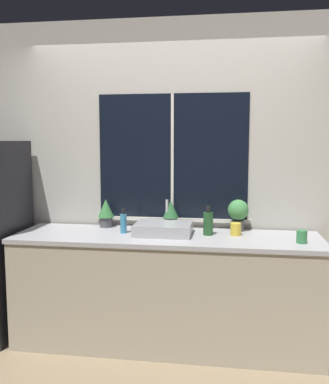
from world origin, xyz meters
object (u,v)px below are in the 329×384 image
object	(u,v)px
potted_plant_center	(171,213)
soap_bottle	(123,223)
potted_plant_left	(106,212)
mug_green	(302,237)
bottle_tall	(208,223)
mug_yellow	(236,229)
sink	(163,229)
potted_plant_right	(238,212)

from	to	relation	value
potted_plant_center	soap_bottle	size ratio (longest dim) A/B	1.22
potted_plant_left	mug_green	distance (m)	1.65
bottle_tall	soap_bottle	bearing A→B (deg)	-177.34
soap_bottle	mug_yellow	bearing A→B (deg)	3.26
sink	potted_plant_left	distance (m)	0.60
sink	potted_plant_right	distance (m)	0.65
sink	soap_bottle	world-z (taller)	sink
sink	potted_plant_right	size ratio (longest dim) A/B	1.71
potted_plant_right	potted_plant_left	bearing A→B (deg)	180.00
potted_plant_center	mug_yellow	size ratio (longest dim) A/B	2.49
mug_green	mug_yellow	bearing A→B (deg)	157.74
bottle_tall	mug_yellow	world-z (taller)	bottle_tall
potted_plant_left	soap_bottle	size ratio (longest dim) A/B	1.21
sink	mug_green	world-z (taller)	sink
potted_plant_center	bottle_tall	distance (m)	0.39
potted_plant_left	mug_yellow	xyz separation A→B (m)	(1.13, -0.18, -0.09)
potted_plant_center	mug_yellow	xyz separation A→B (m)	(0.55, -0.18, -0.08)
potted_plant_right	soap_bottle	xyz separation A→B (m)	(-0.93, -0.23, -0.08)
potted_plant_right	mug_yellow	bearing A→B (deg)	-96.73
mug_yellow	mug_green	size ratio (longest dim) A/B	1.03
potted_plant_left	soap_bottle	distance (m)	0.32
potted_plant_center	mug_green	bearing A→B (deg)	-19.88
mug_green	potted_plant_center	bearing A→B (deg)	160.12
soap_bottle	sink	bearing A→B (deg)	0.85
potted_plant_left	bottle_tall	size ratio (longest dim) A/B	1.04
soap_bottle	mug_yellow	world-z (taller)	soap_bottle
sink	potted_plant_center	size ratio (longest dim) A/B	1.84
potted_plant_left	mug_yellow	world-z (taller)	potted_plant_left
potted_plant_left	soap_bottle	xyz separation A→B (m)	(0.21, -0.23, -0.05)
potted_plant_right	soap_bottle	bearing A→B (deg)	-166.24
potted_plant_right	mug_green	xyz separation A→B (m)	(0.46, -0.37, -0.11)
potted_plant_left	bottle_tall	world-z (taller)	potted_plant_left
soap_bottle	mug_green	size ratio (longest dim) A/B	2.10
mug_green	bottle_tall	bearing A→B (deg)	165.84
potted_plant_left	bottle_tall	distance (m)	0.93
sink	potted_plant_right	bearing A→B (deg)	20.38
potted_plant_center	mug_green	world-z (taller)	potted_plant_center
soap_bottle	mug_green	world-z (taller)	soap_bottle
sink	mug_green	bearing A→B (deg)	-8.02
mug_yellow	sink	bearing A→B (deg)	-175.37
potted_plant_center	mug_green	size ratio (longest dim) A/B	2.56
soap_bottle	mug_green	xyz separation A→B (m)	(1.39, -0.14, -0.04)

